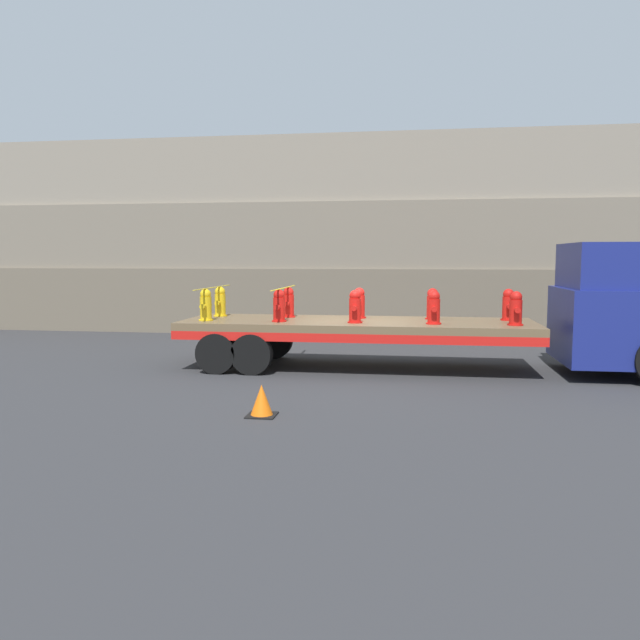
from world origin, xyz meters
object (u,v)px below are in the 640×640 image
Objects in this scene: fire_hydrant_red_near_2 at (355,307)px; fire_hydrant_red_far_2 at (359,304)px; fire_hydrant_red_far_1 at (289,303)px; fire_hydrant_red_near_4 at (516,309)px; fire_hydrant_red_near_3 at (434,308)px; flatbed_trailer at (334,329)px; fire_hydrant_red_far_3 at (432,304)px; truck_cab at (622,311)px; fire_hydrant_red_near_1 at (279,306)px; fire_hydrant_red_far_4 at (508,305)px; fire_hydrant_yellow_near_0 at (206,305)px; fire_hydrant_yellow_far_0 at (220,302)px; traffic_cone at (262,401)px.

fire_hydrant_red_near_2 and fire_hydrant_red_far_2 have the same top height.
fire_hydrant_red_far_1 is 1.00× the size of fire_hydrant_red_near_4.
fire_hydrant_red_far_1 is at bearing 162.57° from fire_hydrant_red_near_3.
fire_hydrant_red_far_3 reaches higher than flatbed_trailer.
fire_hydrant_red_far_2 is (-6.01, 0.56, 0.05)m from truck_cab.
fire_hydrant_red_near_4 is at bearing -166.86° from truck_cab.
fire_hydrant_red_near_1 is 1.00× the size of fire_hydrant_red_near_4.
fire_hydrant_red_near_2 is (1.80, 0.00, 0.00)m from fire_hydrant_red_near_1.
fire_hydrant_red_near_1 is at bearing 180.00° from fire_hydrant_red_near_3.
fire_hydrant_red_far_3 is at bearing 180.00° from fire_hydrant_red_far_4.
fire_hydrant_red_far_2 is 1.00× the size of fire_hydrant_red_far_4.
fire_hydrant_yellow_near_0 is 1.00× the size of fire_hydrant_red_far_2.
fire_hydrant_yellow_near_0 is at bearing 180.00° from fire_hydrant_red_near_3.
fire_hydrant_red_near_3 is 1.00× the size of fire_hydrant_red_far_3.
fire_hydrant_yellow_far_0 is at bearing 180.00° from fire_hydrant_red_far_1.
fire_hydrant_yellow_far_0 is at bearing 169.46° from flatbed_trailer.
fire_hydrant_yellow_far_0 reaches higher than traffic_cone.
fire_hydrant_yellow_far_0 is at bearing 180.00° from fire_hydrant_red_far_3.
fire_hydrant_yellow_near_0 is at bearing -90.00° from fire_hydrant_yellow_far_0.
fire_hydrant_red_far_3 is 1.42× the size of traffic_cone.
fire_hydrant_red_near_4 is 1.13m from fire_hydrant_red_far_4.
fire_hydrant_yellow_far_0 is 3.76m from fire_hydrant_red_near_2.
fire_hydrant_red_near_1 and fire_hydrant_red_far_1 have the same top height.
fire_hydrant_yellow_near_0 is at bearing -171.08° from fire_hydrant_red_far_4.
fire_hydrant_red_far_4 is at bearing 0.00° from fire_hydrant_yellow_far_0.
fire_hydrant_red_far_2 is 1.00× the size of fire_hydrant_red_near_3.
traffic_cone is (-1.18, -5.37, -1.27)m from fire_hydrant_red_far_2.
fire_hydrant_red_near_3 is 1.80m from fire_hydrant_red_near_4.
traffic_cone is at bearing -60.39° from fire_hydrant_yellow_near_0.
fire_hydrant_red_near_4 is (3.59, -1.13, 0.00)m from fire_hydrant_red_far_2.
fire_hydrant_red_far_4 is 7.29m from traffic_cone.
fire_hydrant_red_far_3 is 6.27m from traffic_cone.
fire_hydrant_red_near_1 is (1.80, 0.00, 0.00)m from fire_hydrant_yellow_near_0.
fire_hydrant_red_far_1 is at bearing 180.00° from fire_hydrant_red_far_2.
fire_hydrant_red_near_4 reaches higher than flatbed_trailer.
fire_hydrant_red_far_2 is at bearing 17.43° from fire_hydrant_yellow_near_0.
flatbed_trailer is 1.48m from fire_hydrant_red_near_1.
fire_hydrant_red_near_1 is at bearing -175.87° from truck_cab.
flatbed_trailer is 11.00× the size of fire_hydrant_red_near_1.
fire_hydrant_red_near_1 is at bearing -32.12° from fire_hydrant_yellow_far_0.
fire_hydrant_red_far_3 is 1.80m from fire_hydrant_red_far_4.
fire_hydrant_yellow_near_0 and fire_hydrant_red_near_1 have the same top height.
fire_hydrant_red_near_3 is at bearing 55.00° from traffic_cone.
fire_hydrant_red_far_1 is (-7.80, 0.56, 0.05)m from truck_cab.
truck_cab reaches higher than traffic_cone.
fire_hydrant_red_near_4 is at bearing 0.00° from fire_hydrant_red_near_2.
fire_hydrant_yellow_near_0 is 1.00× the size of fire_hydrant_red_near_2.
fire_hydrant_red_near_2 and fire_hydrant_red_far_4 have the same top height.
fire_hydrant_red_far_3 is at bearing 17.43° from fire_hydrant_red_near_1.
fire_hydrant_red_far_4 is (5.39, 1.13, 0.00)m from fire_hydrant_red_near_1.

